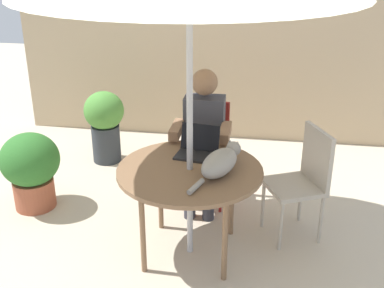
# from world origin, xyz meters

# --- Properties ---
(ground_plane) EXTENTS (14.00, 14.00, 0.00)m
(ground_plane) POSITION_xyz_m (0.00, 0.00, 0.00)
(ground_plane) COLOR beige
(fence_back) EXTENTS (4.76, 0.08, 1.64)m
(fence_back) POSITION_xyz_m (0.00, 2.37, 0.82)
(fence_back) COLOR tan
(fence_back) RESTS_ON ground
(patio_table) EXTENTS (1.05, 1.05, 0.71)m
(patio_table) POSITION_xyz_m (0.00, 0.00, 0.65)
(patio_table) COLOR brown
(patio_table) RESTS_ON ground
(chair_occupied) EXTENTS (0.40, 0.40, 0.90)m
(chair_occupied) POSITION_xyz_m (0.00, 0.87, 0.53)
(chair_occupied) COLOR maroon
(chair_occupied) RESTS_ON ground
(chair_empty) EXTENTS (0.53, 0.53, 0.90)m
(chair_empty) POSITION_xyz_m (0.84, 0.39, 0.53)
(chair_empty) COLOR #B2A899
(chair_empty) RESTS_ON ground
(person_seated) EXTENTS (0.48, 0.48, 1.24)m
(person_seated) POSITION_xyz_m (0.00, 0.71, 0.70)
(person_seated) COLOR #3F3F47
(person_seated) RESTS_ON ground
(laptop) EXTENTS (0.33, 0.29, 0.21)m
(laptop) POSITION_xyz_m (0.02, 0.27, 0.77)
(laptop) COLOR black
(laptop) RESTS_ON patio_table
(cat) EXTENTS (0.34, 0.61, 0.17)m
(cat) POSITION_xyz_m (0.22, -0.03, 0.79)
(cat) COLOR gray
(cat) RESTS_ON patio_table
(potted_plant_near_fence) EXTENTS (0.41, 0.41, 0.77)m
(potted_plant_near_fence) POSITION_xyz_m (-1.14, 1.48, 0.44)
(potted_plant_near_fence) COLOR #33383D
(potted_plant_near_fence) RESTS_ON ground
(potted_plant_by_chair) EXTENTS (0.51, 0.51, 0.70)m
(potted_plant_by_chair) POSITION_xyz_m (-1.48, 0.45, 0.39)
(potted_plant_by_chair) COLOR #9E5138
(potted_plant_by_chair) RESTS_ON ground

